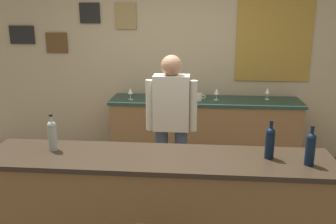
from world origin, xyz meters
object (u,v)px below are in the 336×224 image
object	(u,v)px
wine_bottle_c	(310,148)
wine_glass_c	(177,89)
wine_glass_d	(217,92)
wine_glass_e	(268,91)
bartender	(171,122)
wine_bottle_a	(52,134)
coffee_mug	(199,97)
wine_bottle_b	(270,142)
wine_glass_b	(160,89)
wine_glass_a	(130,91)

from	to	relation	value
wine_bottle_c	wine_glass_c	distance (m)	2.48
wine_glass_d	wine_glass_e	size ratio (longest dim) A/B	1.00
bartender	wine_bottle_a	bearing A→B (deg)	-138.24
bartender	coffee_mug	world-z (taller)	bartender
wine_bottle_a	wine_bottle_b	bearing A→B (deg)	-0.66
wine_bottle_b	wine_glass_d	xyz separation A→B (m)	(-0.33, 2.00, -0.05)
bartender	wine_bottle_c	bearing A→B (deg)	-40.40
bartender	wine_glass_e	bearing A→B (deg)	46.95
wine_bottle_c	wine_glass_b	size ratio (longest dim) A/B	1.97
wine_bottle_b	wine_glass_b	xyz separation A→B (m)	(-1.09, 2.08, -0.05)
wine_bottle_a	wine_glass_d	size ratio (longest dim) A/B	1.97
bartender	wine_glass_e	size ratio (longest dim) A/B	10.45
coffee_mug	wine_glass_c	bearing A→B (deg)	153.64
wine_glass_b	coffee_mug	xyz separation A→B (m)	(0.54, -0.14, -0.06)
wine_bottle_c	wine_glass_d	distance (m)	2.19
bartender	coffee_mug	distance (m)	1.15
wine_glass_c	wine_bottle_b	bearing A→B (deg)	-67.79
wine_glass_d	coffee_mug	size ratio (longest dim) A/B	1.24
wine_glass_a	wine_glass_d	distance (m)	1.13
bartender	wine_glass_d	world-z (taller)	bartender
wine_bottle_c	wine_glass_b	distance (m)	2.58
wine_bottle_c	coffee_mug	world-z (taller)	wine_bottle_c
wine_bottle_a	wine_bottle_c	bearing A→B (deg)	-3.56
wine_bottle_a	wine_glass_d	distance (m)	2.43
wine_glass_b	wine_glass_e	distance (m)	1.43
wine_glass_c	wine_glass_e	distance (m)	1.20
wine_glass_e	wine_bottle_b	bearing A→B (deg)	-99.29
bartender	coffee_mug	xyz separation A→B (m)	(0.28, 1.11, 0.01)
bartender	wine_bottle_b	xyz separation A→B (m)	(0.83, -0.84, 0.12)
bartender	wine_glass_a	size ratio (longest dim) A/B	10.45
wine_glass_d	bartender	bearing A→B (deg)	-113.35
wine_glass_b	wine_glass_e	size ratio (longest dim) A/B	1.00
wine_glass_a	wine_glass_c	bearing A→B (deg)	16.05
wine_bottle_b	wine_glass_b	world-z (taller)	wine_bottle_b
wine_bottle_b	bartender	bearing A→B (deg)	134.86
wine_bottle_a	coffee_mug	xyz separation A→B (m)	(1.19, 1.93, -0.11)
wine_glass_c	wine_glass_d	bearing A→B (deg)	-10.78
wine_bottle_a	coffee_mug	distance (m)	2.27
wine_bottle_b	wine_glass_b	size ratio (longest dim) A/B	1.97
bartender	wine_bottle_a	xyz separation A→B (m)	(-0.91, -0.82, 0.12)
bartender	wine_bottle_c	distance (m)	1.46
wine_glass_a	coffee_mug	size ratio (longest dim) A/B	1.24
wine_bottle_a	wine_glass_e	world-z (taller)	wine_bottle_a
wine_bottle_c	wine_glass_d	size ratio (longest dim) A/B	1.97
wine_bottle_c	wine_glass_b	xyz separation A→B (m)	(-1.36, 2.19, -0.05)
wine_glass_b	coffee_mug	distance (m)	0.56
wine_bottle_a	wine_bottle_b	world-z (taller)	same
wine_glass_b	coffee_mug	size ratio (longest dim) A/B	1.24
wine_bottle_a	wine_bottle_c	world-z (taller)	same
bartender	wine_glass_c	distance (m)	1.26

